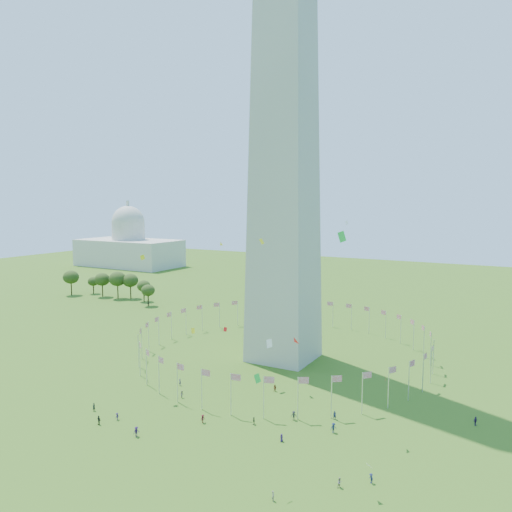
% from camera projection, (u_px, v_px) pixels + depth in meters
% --- Properties ---
extents(ground, '(600.00, 600.00, 0.00)m').
position_uv_depth(ground, '(173.00, 428.00, 97.92)').
color(ground, '#315714').
rests_on(ground, ground).
extents(washington_monument, '(16.80, 16.80, 169.00)m').
position_uv_depth(washington_monument, '(285.00, 49.00, 132.06)').
color(washington_monument, '#B9B5A4').
rests_on(washington_monument, ground).
extents(flag_ring, '(80.24, 80.24, 9.00)m').
position_uv_depth(flag_ring, '(284.00, 343.00, 140.91)').
color(flag_ring, silver).
rests_on(flag_ring, ground).
extents(capitol_building, '(70.00, 35.00, 46.00)m').
position_uv_depth(capitol_building, '(128.00, 232.00, 338.53)').
color(capitol_building, beige).
rests_on(capitol_building, ground).
extents(crowd, '(103.78, 61.57, 2.01)m').
position_uv_depth(crowd, '(216.00, 424.00, 97.62)').
color(crowd, gray).
rests_on(crowd, ground).
extents(kites_aloft, '(70.98, 73.64, 35.62)m').
position_uv_depth(kites_aloft, '(267.00, 313.00, 114.09)').
color(kites_aloft, red).
rests_on(kites_aloft, ground).
extents(tree_line_west, '(54.95, 15.23, 12.07)m').
position_uv_depth(tree_line_west, '(112.00, 287.00, 227.79)').
color(tree_line_west, '#37511B').
rests_on(tree_line_west, ground).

